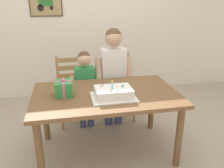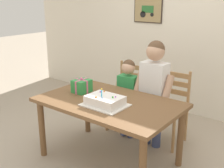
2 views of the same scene
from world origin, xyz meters
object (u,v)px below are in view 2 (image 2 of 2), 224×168
dining_table (109,108)px  chair_left (127,96)px  birthday_cake (105,101)px  gift_box_red_large (82,86)px  chair_right (168,107)px  child_older (154,84)px  child_younger (128,91)px

dining_table → chair_left: size_ratio=1.64×
birthday_cake → chair_left: size_ratio=0.48×
dining_table → gift_box_red_large: (-0.43, 0.03, 0.16)m
birthday_cake → chair_right: size_ratio=0.48×
chair_left → child_older: size_ratio=0.70×
chair_right → child_older: size_ratio=0.70×
gift_box_red_large → child_younger: bearing=65.0°
birthday_cake → chair_left: 1.06m
birthday_cake → chair_left: (-0.37, 0.94, -0.30)m
birthday_cake → gift_box_red_large: (-0.48, 0.17, 0.03)m
chair_left → gift_box_red_large: bearing=-98.3°
birthday_cake → child_younger: size_ratio=0.42×
gift_box_red_large → chair_right: bearing=46.6°
birthday_cake → gift_box_red_large: birthday_cake is taller
chair_right → child_younger: (-0.47, -0.21, 0.17)m
dining_table → child_older: 0.65m
dining_table → child_older: bearing=70.8°
dining_table → chair_right: (0.31, 0.81, -0.16)m
chair_left → chair_right: bearing=0.0°
birthday_cake → child_older: bearing=78.1°
birthday_cake → chair_right: chair_right is taller
birthday_cake → chair_left: bearing=111.3°
gift_box_red_large → child_younger: (0.26, 0.56, -0.16)m
dining_table → birthday_cake: birthday_cake is taller
chair_left → chair_right: (0.62, 0.00, 0.00)m
chair_left → birthday_cake: bearing=-68.7°
chair_right → gift_box_red_large: bearing=-133.4°
gift_box_red_large → chair_right: (0.74, 0.78, -0.33)m
chair_left → child_younger: child_younger is taller
birthday_cake → child_older: (0.15, 0.73, 0.03)m
dining_table → gift_box_red_large: 0.46m
gift_box_red_large → chair_left: size_ratio=0.22×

